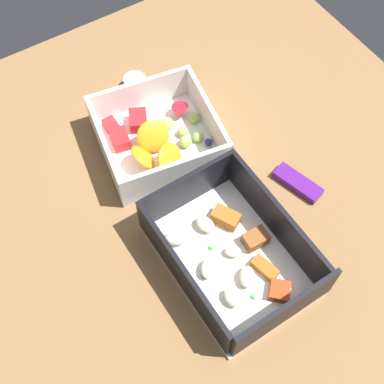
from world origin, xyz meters
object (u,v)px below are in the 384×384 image
object	(u,v)px
paper_cup_liner	(135,83)
candy_bar	(298,183)
pasta_container	(231,252)
fruit_bowl	(158,138)

from	to	relation	value
paper_cup_liner	candy_bar	bearing A→B (deg)	20.52
candy_bar	paper_cup_liner	world-z (taller)	paper_cup_liner
pasta_container	candy_bar	size ratio (longest dim) A/B	2.95
candy_bar	pasta_container	bearing A→B (deg)	-73.53
pasta_container	fruit_bowl	world-z (taller)	pasta_container
candy_bar	paper_cup_liner	size ratio (longest dim) A/B	2.05
fruit_bowl	pasta_container	bearing A→B (deg)	-3.50
fruit_bowl	candy_bar	world-z (taller)	fruit_bowl
candy_bar	fruit_bowl	bearing A→B (deg)	-140.86
pasta_container	fruit_bowl	distance (cm)	20.14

